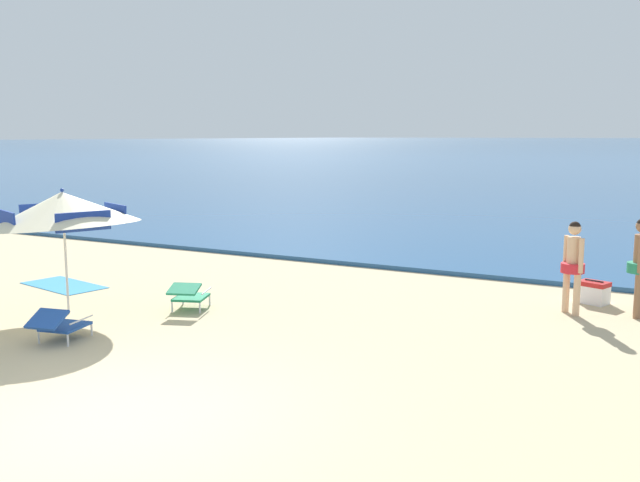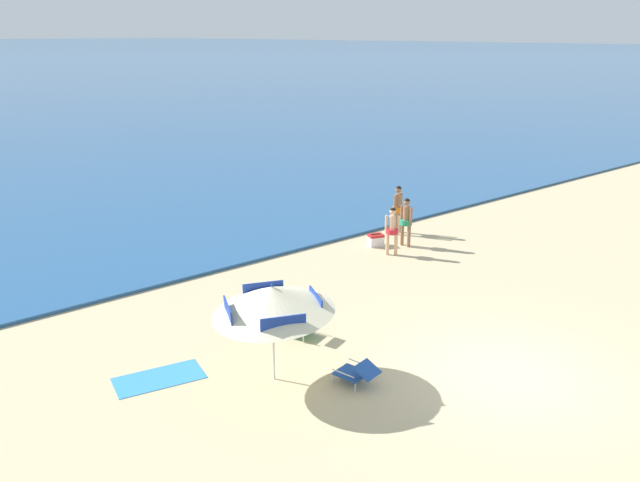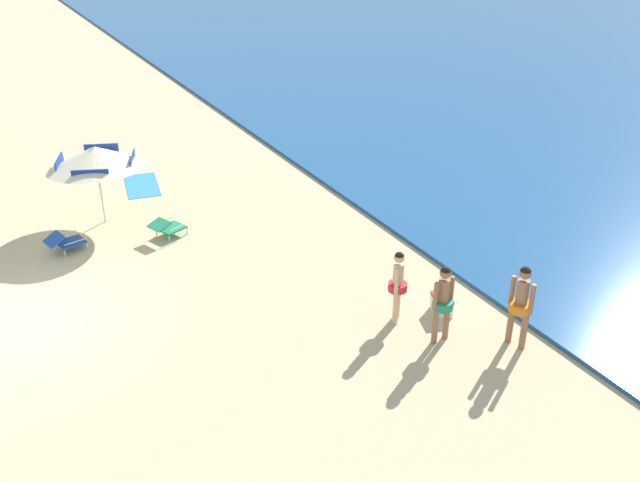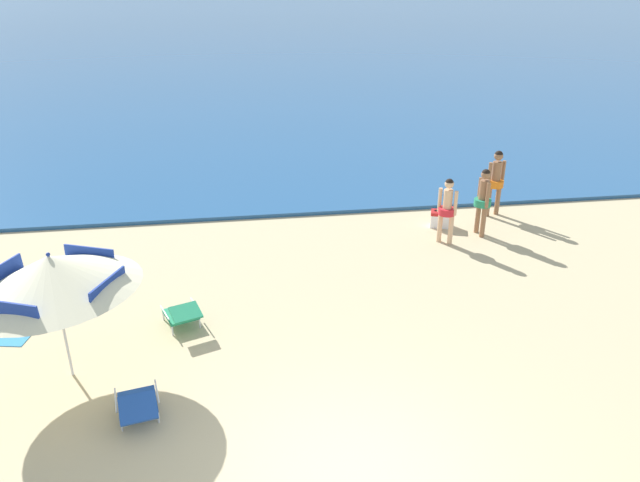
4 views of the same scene
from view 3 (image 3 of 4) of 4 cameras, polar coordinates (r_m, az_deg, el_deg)
ground_plane at (r=15.73m, az=-23.43°, el=-6.35°), size 800.00×800.00×0.00m
beach_umbrella_striped_main at (r=18.76m, az=-17.43°, el=6.37°), size 2.80×2.77×2.15m
lounge_chair_under_umbrella at (r=18.10m, az=-19.62°, el=-0.01°), size 0.70×0.97×0.52m
lounge_chair_beside_umbrella at (r=18.12m, az=-12.06°, el=1.11°), size 0.79×0.98×0.49m
person_standing_near_shore at (r=14.28m, az=6.21°, el=-3.23°), size 0.38×0.38×1.57m
person_standing_beside at (r=13.77m, az=9.77°, el=-4.56°), size 0.40×0.49×1.64m
person_wading_in at (r=13.94m, az=15.71°, el=-4.60°), size 0.50×0.42×1.73m
cooler_box at (r=15.00m, az=9.66°, el=-4.98°), size 0.58×0.50×0.43m
beach_towel at (r=21.38m, az=-13.97°, el=4.32°), size 1.94×1.23×0.01m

